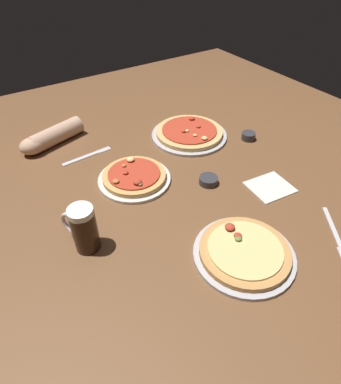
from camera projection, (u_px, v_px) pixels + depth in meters
The scene contains 11 objects.
ground_plane at pixel (170, 199), 1.15m from camera, with size 2.40×2.40×0.03m, color brown.
pizza_plate_near at pixel (244, 252), 0.93m from camera, with size 0.30×0.30×0.05m.
pizza_plate_far at pixel (134, 177), 1.20m from camera, with size 0.27×0.27×0.05m.
pizza_plate_side at pixel (189, 133), 1.44m from camera, with size 0.33×0.33×0.05m.
beer_mug_dark at pixel (83, 228), 0.92m from camera, with size 0.08×0.12×0.15m.
ramekin_sauce at pixel (248, 136), 1.42m from camera, with size 0.06×0.06×0.03m, color #333338.
ramekin_butter at pixel (208, 180), 1.19m from camera, with size 0.07×0.07×0.03m, color #333338.
napkin_folded at pixel (270, 187), 1.18m from camera, with size 0.15×0.13×0.01m, color silver.
fork_left at pixel (335, 233), 1.01m from camera, with size 0.15×0.18×0.01m.
knife_right at pixel (87, 156), 1.33m from camera, with size 0.21×0.04×0.01m.
diner_arm at pixel (50, 138), 1.37m from camera, with size 0.29×0.15×0.07m.
Camera 1 is at (-0.47, -0.72, 0.76)m, focal length 30.30 mm.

